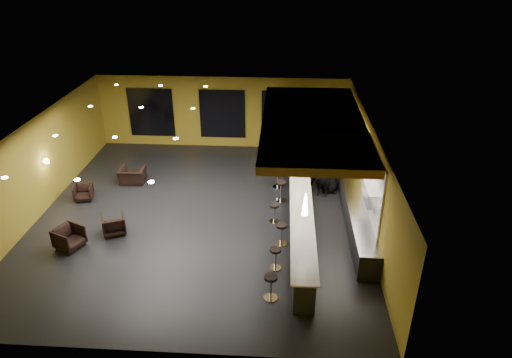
# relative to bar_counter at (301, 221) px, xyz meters

# --- Properties ---
(floor) EXTENTS (12.00, 13.00, 0.10)m
(floor) POSITION_rel_bar_counter_xyz_m (-3.65, 1.00, -0.55)
(floor) COLOR black
(floor) RESTS_ON ground
(ceiling) EXTENTS (12.00, 13.00, 0.10)m
(ceiling) POSITION_rel_bar_counter_xyz_m (-3.65, 1.00, 3.05)
(ceiling) COLOR black
(wall_back) EXTENTS (12.00, 0.10, 3.50)m
(wall_back) POSITION_rel_bar_counter_xyz_m (-3.65, 7.55, 1.25)
(wall_back) COLOR olive
(wall_back) RESTS_ON floor
(wall_front) EXTENTS (12.00, 0.10, 3.50)m
(wall_front) POSITION_rel_bar_counter_xyz_m (-3.65, -5.55, 1.25)
(wall_front) COLOR olive
(wall_front) RESTS_ON floor
(wall_left) EXTENTS (0.10, 13.00, 3.50)m
(wall_left) POSITION_rel_bar_counter_xyz_m (-9.70, 1.00, 1.25)
(wall_left) COLOR olive
(wall_left) RESTS_ON floor
(wall_right) EXTENTS (0.10, 13.00, 3.50)m
(wall_right) POSITION_rel_bar_counter_xyz_m (2.40, 1.00, 1.25)
(wall_right) COLOR olive
(wall_right) RESTS_ON floor
(wood_soffit) EXTENTS (3.60, 8.00, 0.28)m
(wood_soffit) POSITION_rel_bar_counter_xyz_m (0.35, 2.00, 2.86)
(wood_soffit) COLOR olive
(wood_soffit) RESTS_ON ceiling
(window_left) EXTENTS (2.20, 0.06, 2.40)m
(window_left) POSITION_rel_bar_counter_xyz_m (-7.15, 7.44, 1.20)
(window_left) COLOR black
(window_left) RESTS_ON wall_back
(window_center) EXTENTS (2.20, 0.06, 2.40)m
(window_center) POSITION_rel_bar_counter_xyz_m (-3.65, 7.44, 1.20)
(window_center) COLOR black
(window_center) RESTS_ON wall_back
(window_right) EXTENTS (2.20, 0.06, 2.40)m
(window_right) POSITION_rel_bar_counter_xyz_m (-0.65, 7.44, 1.20)
(window_right) COLOR black
(window_right) RESTS_ON wall_back
(tile_backsplash) EXTENTS (0.06, 3.20, 2.40)m
(tile_backsplash) POSITION_rel_bar_counter_xyz_m (2.31, 0.00, 1.50)
(tile_backsplash) COLOR white
(tile_backsplash) RESTS_ON wall_right
(bar_counter) EXTENTS (0.60, 8.00, 1.00)m
(bar_counter) POSITION_rel_bar_counter_xyz_m (0.00, 0.00, 0.00)
(bar_counter) COLOR black
(bar_counter) RESTS_ON floor
(bar_top) EXTENTS (0.78, 8.10, 0.05)m
(bar_top) POSITION_rel_bar_counter_xyz_m (0.00, 0.00, 0.52)
(bar_top) COLOR beige
(bar_top) RESTS_ON bar_counter
(prep_counter) EXTENTS (0.70, 6.00, 0.86)m
(prep_counter) POSITION_rel_bar_counter_xyz_m (2.00, 0.50, -0.07)
(prep_counter) COLOR black
(prep_counter) RESTS_ON floor
(prep_top) EXTENTS (0.72, 6.00, 0.03)m
(prep_top) POSITION_rel_bar_counter_xyz_m (2.00, 0.50, 0.39)
(prep_top) COLOR silver
(prep_top) RESTS_ON prep_counter
(wall_shelf_lower) EXTENTS (0.30, 1.50, 0.03)m
(wall_shelf_lower) POSITION_rel_bar_counter_xyz_m (2.17, -0.20, 1.10)
(wall_shelf_lower) COLOR silver
(wall_shelf_lower) RESTS_ON wall_right
(wall_shelf_upper) EXTENTS (0.30, 1.50, 0.03)m
(wall_shelf_upper) POSITION_rel_bar_counter_xyz_m (2.17, -0.20, 1.55)
(wall_shelf_upper) COLOR silver
(wall_shelf_upper) RESTS_ON wall_right
(column) EXTENTS (0.60, 0.60, 3.50)m
(column) POSITION_rel_bar_counter_xyz_m (0.00, 4.60, 1.25)
(column) COLOR olive
(column) RESTS_ON floor
(wall_sconce) EXTENTS (0.22, 0.22, 0.22)m
(wall_sconce) POSITION_rel_bar_counter_xyz_m (-9.53, 1.50, 1.30)
(wall_sconce) COLOR #FFE5B2
(wall_sconce) RESTS_ON wall_left
(pendant_0) EXTENTS (0.20, 0.20, 0.70)m
(pendant_0) POSITION_rel_bar_counter_xyz_m (0.00, -2.00, 1.85)
(pendant_0) COLOR white
(pendant_0) RESTS_ON wood_soffit
(pendant_1) EXTENTS (0.20, 0.20, 0.70)m
(pendant_1) POSITION_rel_bar_counter_xyz_m (0.00, 0.50, 1.85)
(pendant_1) COLOR white
(pendant_1) RESTS_ON wood_soffit
(pendant_2) EXTENTS (0.20, 0.20, 0.70)m
(pendant_2) POSITION_rel_bar_counter_xyz_m (0.00, 3.00, 1.85)
(pendant_2) COLOR white
(pendant_2) RESTS_ON wood_soffit
(staff_a) EXTENTS (0.69, 0.51, 1.72)m
(staff_a) POSITION_rel_bar_counter_xyz_m (0.96, 2.73, 0.36)
(staff_a) COLOR black
(staff_a) RESTS_ON floor
(staff_b) EXTENTS (0.94, 0.82, 1.64)m
(staff_b) POSITION_rel_bar_counter_xyz_m (0.85, 3.40, 0.32)
(staff_b) COLOR black
(staff_b) RESTS_ON floor
(staff_c) EXTENTS (0.96, 0.66, 1.88)m
(staff_c) POSITION_rel_bar_counter_xyz_m (1.27, 3.08, 0.44)
(staff_c) COLOR black
(staff_c) RESTS_ON floor
(armchair_a) EXTENTS (1.08, 1.07, 0.75)m
(armchair_a) POSITION_rel_bar_counter_xyz_m (-7.71, -1.32, -0.12)
(armchair_a) COLOR black
(armchair_a) RESTS_ON floor
(armchair_b) EXTENTS (1.01, 1.02, 0.71)m
(armchair_b) POSITION_rel_bar_counter_xyz_m (-6.52, -0.39, -0.14)
(armchair_b) COLOR black
(armchair_b) RESTS_ON floor
(armchair_c) EXTENTS (0.79, 0.80, 0.63)m
(armchair_c) POSITION_rel_bar_counter_xyz_m (-8.50, 1.83, -0.18)
(armchair_c) COLOR black
(armchair_c) RESTS_ON floor
(armchair_d) EXTENTS (1.08, 0.95, 0.68)m
(armchair_d) POSITION_rel_bar_counter_xyz_m (-7.00, 3.35, -0.16)
(armchair_d) COLOR black
(armchair_d) RESTS_ON floor
(bar_stool_0) EXTENTS (0.40, 0.40, 0.80)m
(bar_stool_0) POSITION_rel_bar_counter_xyz_m (-0.93, -3.39, 0.01)
(bar_stool_0) COLOR silver
(bar_stool_0) RESTS_ON floor
(bar_stool_1) EXTENTS (0.37, 0.37, 0.73)m
(bar_stool_1) POSITION_rel_bar_counter_xyz_m (-0.83, -2.02, -0.03)
(bar_stool_1) COLOR silver
(bar_stool_1) RESTS_ON floor
(bar_stool_2) EXTENTS (0.40, 0.40, 0.79)m
(bar_stool_2) POSITION_rel_bar_counter_xyz_m (-0.66, -0.72, 0.00)
(bar_stool_2) COLOR silver
(bar_stool_2) RESTS_ON floor
(bar_stool_3) EXTENTS (0.37, 0.37, 0.74)m
(bar_stool_3) POSITION_rel_bar_counter_xyz_m (-0.93, 0.64, -0.03)
(bar_stool_3) COLOR silver
(bar_stool_3) RESTS_ON floor
(bar_stool_4) EXTENTS (0.43, 0.43, 0.85)m
(bar_stool_4) POSITION_rel_bar_counter_xyz_m (-0.71, 2.19, 0.04)
(bar_stool_4) COLOR silver
(bar_stool_4) RESTS_ON floor
(bar_stool_5) EXTENTS (0.43, 0.43, 0.85)m
(bar_stool_5) POSITION_rel_bar_counter_xyz_m (-0.86, 3.31, 0.04)
(bar_stool_5) COLOR silver
(bar_stool_5) RESTS_ON floor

